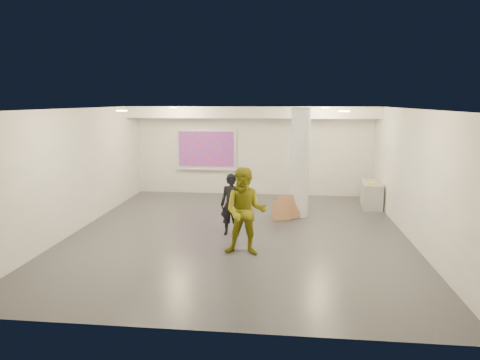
# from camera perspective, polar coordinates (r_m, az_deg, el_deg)

# --- Properties ---
(floor) EXTENTS (8.00, 9.00, 0.01)m
(floor) POSITION_cam_1_polar(r_m,az_deg,el_deg) (10.48, -0.23, -7.14)
(floor) COLOR #34373B
(floor) RESTS_ON ground
(ceiling) EXTENTS (8.00, 9.00, 0.01)m
(ceiling) POSITION_cam_1_polar(r_m,az_deg,el_deg) (9.99, -0.25, 9.50)
(ceiling) COLOR white
(ceiling) RESTS_ON floor
(wall_back) EXTENTS (8.00, 0.01, 3.00)m
(wall_back) POSITION_cam_1_polar(r_m,az_deg,el_deg) (14.56, 1.72, 3.90)
(wall_back) COLOR silver
(wall_back) RESTS_ON floor
(wall_front) EXTENTS (8.00, 0.01, 3.00)m
(wall_front) POSITION_cam_1_polar(r_m,az_deg,el_deg) (5.78, -5.21, -6.41)
(wall_front) COLOR silver
(wall_front) RESTS_ON floor
(wall_left) EXTENTS (0.01, 9.00, 3.00)m
(wall_left) POSITION_cam_1_polar(r_m,az_deg,el_deg) (11.28, -20.87, 1.27)
(wall_left) COLOR silver
(wall_left) RESTS_ON floor
(wall_right) EXTENTS (0.01, 9.00, 3.00)m
(wall_right) POSITION_cam_1_polar(r_m,az_deg,el_deg) (10.47, 22.07, 0.52)
(wall_right) COLOR silver
(wall_right) RESTS_ON floor
(soffit_band) EXTENTS (8.00, 1.10, 0.36)m
(soffit_band) POSITION_cam_1_polar(r_m,az_deg,el_deg) (13.92, 1.57, 9.05)
(soffit_band) COLOR white
(soffit_band) RESTS_ON ceiling
(downlight_nw) EXTENTS (0.22, 0.22, 0.02)m
(downlight_nw) POSITION_cam_1_polar(r_m,az_deg,el_deg) (12.86, -8.91, 9.52)
(downlight_nw) COLOR #F5E282
(downlight_nw) RESTS_ON ceiling
(downlight_ne) EXTENTS (0.22, 0.22, 0.02)m
(downlight_ne) POSITION_cam_1_polar(r_m,az_deg,el_deg) (12.47, 11.30, 9.41)
(downlight_ne) COLOR #F5E282
(downlight_ne) RESTS_ON ceiling
(downlight_sw) EXTENTS (0.22, 0.22, 0.02)m
(downlight_sw) POSITION_cam_1_polar(r_m,az_deg,el_deg) (9.05, -15.50, 8.89)
(downlight_sw) COLOR #F5E282
(downlight_sw) RESTS_ON ceiling
(downlight_se) EXTENTS (0.22, 0.22, 0.02)m
(downlight_se) POSITION_cam_1_polar(r_m,az_deg,el_deg) (8.50, 13.68, 8.89)
(downlight_se) COLOR #F5E282
(downlight_se) RESTS_ON ceiling
(column) EXTENTS (0.52, 0.52, 3.00)m
(column) POSITION_cam_1_polar(r_m,az_deg,el_deg) (11.85, 7.96, 2.28)
(column) COLOR silver
(column) RESTS_ON floor
(projection_screen) EXTENTS (2.10, 0.13, 1.42)m
(projection_screen) POSITION_cam_1_polar(r_m,az_deg,el_deg) (14.72, -4.53, 4.05)
(projection_screen) COLOR silver
(projection_screen) RESTS_ON wall_back
(credenza) EXTENTS (0.64, 1.34, 0.76)m
(credenza) POSITION_cam_1_polar(r_m,az_deg,el_deg) (13.57, 17.09, -1.85)
(credenza) COLOR #9D9FA2
(credenza) RESTS_ON floor
(postit_pad) EXTENTS (0.30, 0.36, 0.03)m
(postit_pad) POSITION_cam_1_polar(r_m,az_deg,el_deg) (13.32, 17.23, -0.35)
(postit_pad) COLOR yellow
(postit_pad) RESTS_ON credenza
(cardboard_back) EXTENTS (0.65, 0.46, 0.65)m
(cardboard_back) POSITION_cam_1_polar(r_m,az_deg,el_deg) (11.75, 6.52, -3.60)
(cardboard_back) COLOR #966642
(cardboard_back) RESTS_ON floor
(cardboard_front) EXTENTS (0.51, 0.28, 0.53)m
(cardboard_front) POSITION_cam_1_polar(r_m,az_deg,el_deg) (11.59, 5.50, -4.10)
(cardboard_front) COLOR #966642
(cardboard_front) RESTS_ON floor
(woman) EXTENTS (0.56, 0.39, 1.48)m
(woman) POSITION_cam_1_polar(r_m,az_deg,el_deg) (10.20, -1.13, -3.31)
(woman) COLOR black
(woman) RESTS_ON floor
(man) EXTENTS (0.93, 0.74, 1.84)m
(man) POSITION_cam_1_polar(r_m,az_deg,el_deg) (8.87, 0.73, -4.24)
(man) COLOR olive
(man) RESTS_ON floor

